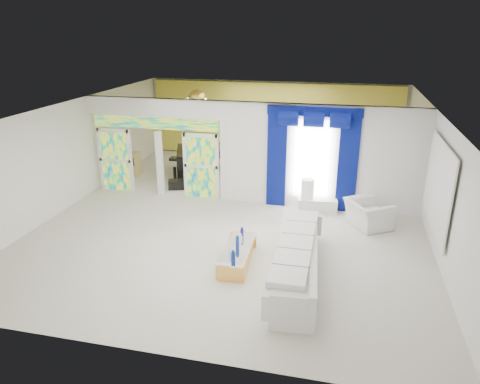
% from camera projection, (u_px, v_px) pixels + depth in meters
% --- Properties ---
extents(floor, '(12.00, 12.00, 0.00)m').
position_uv_depth(floor, '(239.00, 213.00, 12.81)').
color(floor, '#B7AF9E').
rests_on(floor, ground).
extents(dividing_wall, '(5.70, 0.18, 3.00)m').
position_uv_depth(dividing_wall, '(321.00, 158.00, 12.74)').
color(dividing_wall, white).
rests_on(dividing_wall, ground).
extents(dividing_header, '(4.30, 0.18, 0.55)m').
position_uv_depth(dividing_header, '(154.00, 107.00, 13.38)').
color(dividing_header, white).
rests_on(dividing_header, dividing_wall).
extents(stained_panel_left, '(0.95, 0.04, 2.00)m').
position_uv_depth(stained_panel_left, '(116.00, 160.00, 14.29)').
color(stained_panel_left, '#994C3F').
rests_on(stained_panel_left, ground).
extents(stained_panel_right, '(0.95, 0.04, 2.00)m').
position_uv_depth(stained_panel_right, '(201.00, 166.00, 13.68)').
color(stained_panel_right, '#994C3F').
rests_on(stained_panel_right, ground).
extents(stained_transom, '(4.00, 0.05, 0.35)m').
position_uv_depth(stained_transom, '(155.00, 123.00, 13.55)').
color(stained_transom, '#994C3F').
rests_on(stained_transom, dividing_header).
extents(window_pane, '(1.00, 0.02, 2.30)m').
position_uv_depth(window_pane, '(312.00, 160.00, 12.72)').
color(window_pane, white).
rests_on(window_pane, dividing_wall).
extents(blue_drape_left, '(0.55, 0.10, 2.80)m').
position_uv_depth(blue_drape_left, '(277.00, 159.00, 12.93)').
color(blue_drape_left, '#030549').
rests_on(blue_drape_left, ground).
extents(blue_drape_right, '(0.55, 0.10, 2.80)m').
position_uv_depth(blue_drape_right, '(348.00, 164.00, 12.50)').
color(blue_drape_right, '#030549').
rests_on(blue_drape_right, ground).
extents(blue_pelmet, '(2.60, 0.12, 0.25)m').
position_uv_depth(blue_pelmet, '(315.00, 112.00, 12.22)').
color(blue_pelmet, '#030549').
rests_on(blue_pelmet, dividing_wall).
extents(wall_mirror, '(0.04, 2.70, 1.90)m').
position_uv_depth(wall_mirror, '(439.00, 187.00, 10.31)').
color(wall_mirror, white).
rests_on(wall_mirror, ground).
extents(gold_curtains, '(9.70, 0.12, 2.90)m').
position_uv_depth(gold_curtains, '(274.00, 121.00, 17.67)').
color(gold_curtains, gold).
rests_on(gold_curtains, ground).
extents(white_sofa, '(1.08, 3.83, 0.72)m').
position_uv_depth(white_sofa, '(297.00, 262.00, 9.45)').
color(white_sofa, silver).
rests_on(white_sofa, ground).
extents(coffee_table, '(0.68, 1.71, 0.37)m').
position_uv_depth(coffee_table, '(237.00, 255.00, 10.07)').
color(coffee_table, gold).
rests_on(coffee_table, ground).
extents(console_table, '(1.14, 0.49, 0.37)m').
position_uv_depth(console_table, '(317.00, 205.00, 12.88)').
color(console_table, white).
rests_on(console_table, ground).
extents(table_lamp, '(0.36, 0.36, 0.58)m').
position_uv_depth(table_lamp, '(308.00, 189.00, 12.78)').
color(table_lamp, white).
rests_on(table_lamp, console_table).
extents(armchair, '(1.40, 1.44, 0.71)m').
position_uv_depth(armchair, '(368.00, 214.00, 11.85)').
color(armchair, silver).
rests_on(armchair, ground).
extents(grand_piano, '(1.88, 2.14, 0.91)m').
position_uv_depth(grand_piano, '(197.00, 162.00, 16.05)').
color(grand_piano, black).
rests_on(grand_piano, ground).
extents(piano_bench, '(0.94, 0.61, 0.29)m').
position_uv_depth(piano_bench, '(182.00, 184.00, 14.69)').
color(piano_bench, black).
rests_on(piano_bench, ground).
extents(tv_console, '(0.59, 0.54, 0.83)m').
position_uv_depth(tv_console, '(131.00, 164.00, 15.94)').
color(tv_console, tan).
rests_on(tv_console, ground).
extents(chandelier, '(0.60, 0.60, 0.60)m').
position_uv_depth(chandelier, '(197.00, 98.00, 15.48)').
color(chandelier, gold).
rests_on(chandelier, ceiling).
extents(decanters, '(0.20, 1.25, 0.24)m').
position_uv_depth(decanters, '(237.00, 245.00, 9.94)').
color(decanters, navy).
rests_on(decanters, coffee_table).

